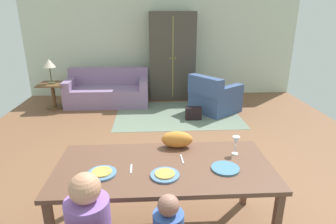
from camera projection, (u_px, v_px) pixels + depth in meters
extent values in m
cube|color=brown|center=(170.00, 150.00, 4.56)|extent=(6.85, 6.50, 0.02)
cube|color=beige|center=(162.00, 42.00, 7.21)|extent=(6.85, 0.10, 2.70)
cube|color=brown|center=(164.00, 167.00, 2.59)|extent=(1.96, 0.93, 0.04)
cube|color=brown|center=(77.00, 181.00, 3.04)|extent=(0.06, 0.06, 0.72)
cube|color=brown|center=(245.00, 176.00, 3.14)|extent=(0.06, 0.06, 0.72)
cylinder|color=teal|center=(102.00, 173.00, 2.43)|extent=(0.25, 0.25, 0.02)
cylinder|color=gold|center=(102.00, 172.00, 2.43)|extent=(0.17, 0.17, 0.01)
cylinder|color=#547AA3|center=(165.00, 175.00, 2.41)|extent=(0.25, 0.25, 0.02)
cylinder|color=gold|center=(165.00, 174.00, 2.40)|extent=(0.17, 0.17, 0.01)
cylinder|color=teal|center=(225.00, 168.00, 2.51)|extent=(0.25, 0.25, 0.02)
cylinder|color=silver|center=(235.00, 154.00, 2.79)|extent=(0.06, 0.06, 0.01)
cylinder|color=silver|center=(235.00, 149.00, 2.77)|extent=(0.01, 0.01, 0.09)
cone|color=silver|center=(236.00, 141.00, 2.74)|extent=(0.07, 0.07, 0.09)
cube|color=silver|center=(131.00, 169.00, 2.52)|extent=(0.02, 0.15, 0.01)
cube|color=silver|center=(182.00, 159.00, 2.68)|extent=(0.02, 0.17, 0.01)
sphere|color=tan|center=(85.00, 188.00, 1.82)|extent=(0.21, 0.21, 0.21)
sphere|color=#A36F5E|center=(168.00, 205.00, 1.91)|extent=(0.15, 0.15, 0.15)
ellipsoid|color=orange|center=(177.00, 139.00, 2.90)|extent=(0.33, 0.19, 0.17)
cube|color=slate|center=(177.00, 114.00, 6.08)|extent=(2.60, 1.80, 0.01)
cube|color=gray|center=(108.00, 96.00, 6.68)|extent=(1.89, 0.84, 0.42)
cube|color=gray|center=(109.00, 76.00, 6.87)|extent=(1.89, 0.20, 0.40)
cube|color=gray|center=(70.00, 84.00, 6.53)|extent=(0.18, 0.84, 0.20)
cube|color=gray|center=(144.00, 83.00, 6.63)|extent=(0.18, 0.84, 0.20)
cube|color=#3B5280|center=(215.00, 102.00, 6.25)|extent=(1.18, 1.18, 0.42)
cube|color=#3B5280|center=(205.00, 86.00, 5.91)|extent=(0.67, 0.80, 0.40)
cube|color=#3B5280|center=(228.00, 91.00, 5.90)|extent=(0.78, 0.65, 0.20)
cube|color=#3B5280|center=(205.00, 85.00, 6.39)|extent=(0.78, 0.65, 0.20)
cube|color=#413B33|center=(172.00, 56.00, 6.96)|extent=(1.10, 0.56, 2.10)
cube|color=#AB993E|center=(173.00, 58.00, 6.69)|extent=(0.02, 0.01, 1.89)
sphere|color=#AB993E|center=(170.00, 58.00, 6.68)|extent=(0.04, 0.04, 0.04)
sphere|color=#AB993E|center=(175.00, 58.00, 6.69)|extent=(0.04, 0.04, 0.04)
cube|color=brown|center=(52.00, 84.00, 6.31)|extent=(0.56, 0.56, 0.03)
cylinder|color=brown|center=(54.00, 96.00, 6.41)|extent=(0.08, 0.08, 0.55)
cylinder|color=brown|center=(55.00, 107.00, 6.50)|extent=(0.36, 0.36, 0.03)
cylinder|color=#43462B|center=(52.00, 83.00, 6.30)|extent=(0.16, 0.16, 0.02)
cylinder|color=#43462B|center=(51.00, 75.00, 6.24)|extent=(0.02, 0.02, 0.34)
cone|color=beige|center=(49.00, 63.00, 6.16)|extent=(0.26, 0.26, 0.18)
cube|color=black|center=(193.00, 113.00, 5.77)|extent=(0.32, 0.16, 0.26)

